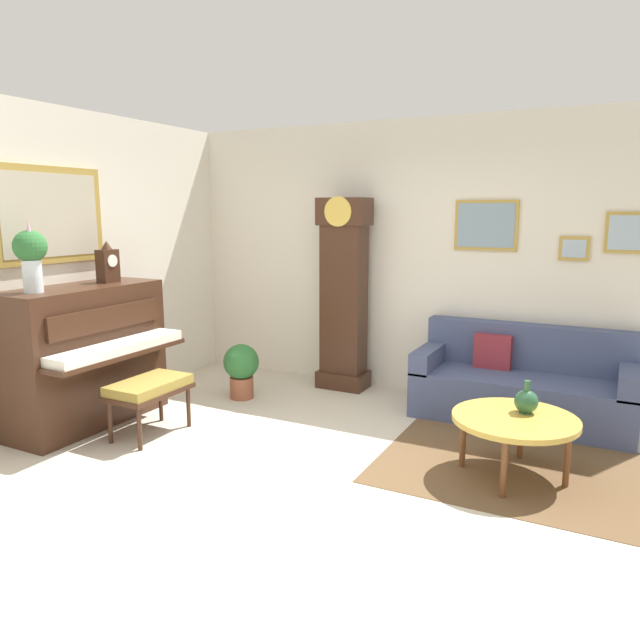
% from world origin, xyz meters
% --- Properties ---
extents(ground_plane, '(6.40, 6.00, 0.10)m').
position_xyz_m(ground_plane, '(0.00, 0.00, -0.05)').
color(ground_plane, beige).
extents(wall_left, '(0.13, 4.90, 2.80)m').
position_xyz_m(wall_left, '(-2.60, 0.00, 1.41)').
color(wall_left, silver).
rests_on(wall_left, ground_plane).
extents(wall_back, '(5.30, 0.13, 2.80)m').
position_xyz_m(wall_back, '(0.02, 2.40, 1.40)').
color(wall_back, silver).
rests_on(wall_back, ground_plane).
extents(area_rug, '(2.10, 1.50, 0.01)m').
position_xyz_m(area_rug, '(1.43, 0.79, 0.00)').
color(area_rug, brown).
rests_on(area_rug, ground_plane).
extents(piano, '(0.87, 1.44, 1.24)m').
position_xyz_m(piano, '(-2.23, 0.06, 0.63)').
color(piano, '#3D2316').
rests_on(piano, ground_plane).
extents(piano_bench, '(0.42, 0.70, 0.48)m').
position_xyz_m(piano_bench, '(-1.52, 0.09, 0.41)').
color(piano_bench, '#3D2316').
rests_on(piano_bench, ground_plane).
extents(grandfather_clock, '(0.52, 0.34, 2.03)m').
position_xyz_m(grandfather_clock, '(-0.64, 2.09, 0.96)').
color(grandfather_clock, '#3D2316').
rests_on(grandfather_clock, ground_plane).
extents(couch, '(1.90, 0.80, 0.84)m').
position_xyz_m(couch, '(1.23, 1.96, 0.31)').
color(couch, '#424C70').
rests_on(couch, ground_plane).
extents(coffee_table, '(0.88, 0.88, 0.45)m').
position_xyz_m(coffee_table, '(1.37, 0.66, 0.42)').
color(coffee_table, gold).
rests_on(coffee_table, ground_plane).
extents(mantel_clock, '(0.13, 0.18, 0.38)m').
position_xyz_m(mantel_clock, '(-2.23, 0.38, 1.41)').
color(mantel_clock, '#3D2316').
rests_on(mantel_clock, piano).
extents(flower_vase, '(0.26, 0.26, 0.58)m').
position_xyz_m(flower_vase, '(-2.23, -0.40, 1.56)').
color(flower_vase, silver).
rests_on(flower_vase, piano).
extents(green_jug, '(0.17, 0.17, 0.24)m').
position_xyz_m(green_jug, '(1.42, 0.78, 0.54)').
color(green_jug, '#234C33').
rests_on(green_jug, coffee_table).
extents(potted_plant, '(0.36, 0.36, 0.56)m').
position_xyz_m(potted_plant, '(-1.41, 1.28, 0.32)').
color(potted_plant, '#935138').
rests_on(potted_plant, ground_plane).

